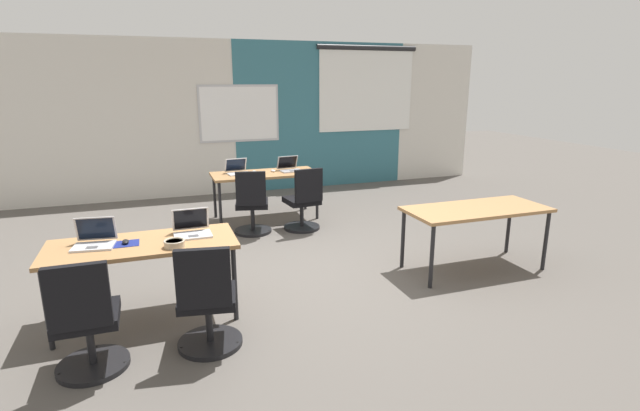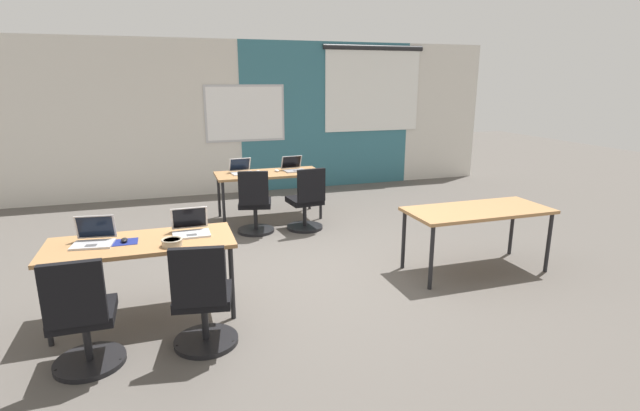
# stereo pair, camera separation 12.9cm
# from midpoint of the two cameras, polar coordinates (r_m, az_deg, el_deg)

# --- Properties ---
(ground_plane) EXTENTS (24.00, 24.00, 0.00)m
(ground_plane) POSITION_cam_midpoint_polar(r_m,az_deg,el_deg) (5.51, -1.80, -7.58)
(ground_plane) COLOR #56514C
(back_wall_assembly) EXTENTS (10.00, 0.27, 2.80)m
(back_wall_assembly) POSITION_cam_midpoint_polar(r_m,az_deg,el_deg) (9.22, -9.59, 10.35)
(back_wall_assembly) COLOR silver
(back_wall_assembly) RESTS_ON ground
(desk_near_left) EXTENTS (1.60, 0.70, 0.72)m
(desk_near_left) POSITION_cam_midpoint_polar(r_m,az_deg,el_deg) (4.50, -21.20, -4.88)
(desk_near_left) COLOR #A37547
(desk_near_left) RESTS_ON ground
(desk_near_right) EXTENTS (1.60, 0.70, 0.72)m
(desk_near_right) POSITION_cam_midpoint_polar(r_m,az_deg,el_deg) (5.57, 17.55, -0.85)
(desk_near_right) COLOR #A37547
(desk_near_right) RESTS_ON ground
(desk_far_center) EXTENTS (1.60, 0.70, 0.72)m
(desk_far_center) POSITION_cam_midpoint_polar(r_m,az_deg,el_deg) (7.36, -7.09, 3.45)
(desk_far_center) COLOR #A37547
(desk_far_center) RESTS_ON ground
(laptop_near_left_end) EXTENTS (0.36, 0.32, 0.23)m
(laptop_near_left_end) POSITION_cam_midpoint_polar(r_m,az_deg,el_deg) (4.54, -26.11, -3.74)
(laptop_near_left_end) COLOR #B7B7BC
(laptop_near_left_end) RESTS_ON desk_near_left
(mousepad_near_left_end) EXTENTS (0.22, 0.19, 0.00)m
(mousepad_near_left_end) POSITION_cam_midpoint_polar(r_m,az_deg,el_deg) (4.49, -22.98, -4.23)
(mousepad_near_left_end) COLOR navy
(mousepad_near_left_end) RESTS_ON desk_near_left
(mouse_near_left_end) EXTENTS (0.06, 0.10, 0.03)m
(mouse_near_left_end) POSITION_cam_midpoint_polar(r_m,az_deg,el_deg) (4.49, -23.00, -4.00)
(mouse_near_left_end) COLOR black
(mouse_near_left_end) RESTS_ON mousepad_near_left_end
(chair_near_left_end) EXTENTS (0.52, 0.54, 0.92)m
(chair_near_left_end) POSITION_cam_midpoint_polar(r_m,az_deg,el_deg) (3.95, -26.99, -12.79)
(chair_near_left_end) COLOR black
(chair_near_left_end) RESTS_ON ground
(laptop_far_right) EXTENTS (0.36, 0.35, 0.22)m
(laptop_far_right) POSITION_cam_midpoint_polar(r_m,az_deg,el_deg) (7.46, -4.12, 4.53)
(laptop_far_right) COLOR #9E9EA3
(laptop_far_right) RESTS_ON desk_far_center
(mouse_far_right) EXTENTS (0.08, 0.11, 0.03)m
(mouse_far_right) POSITION_cam_midpoint_polar(r_m,az_deg,el_deg) (7.41, -6.15, 4.15)
(mouse_far_right) COLOR silver
(mouse_far_right) RESTS_ON desk_far_center
(chair_far_right) EXTENTS (0.52, 0.56, 0.92)m
(chair_far_right) POSITION_cam_midpoint_polar(r_m,az_deg,el_deg) (6.78, -2.51, 0.11)
(chair_far_right) COLOR black
(chair_far_right) RESTS_ON ground
(laptop_near_left_inner) EXTENTS (0.33, 0.30, 0.23)m
(laptop_near_left_inner) POSITION_cam_midpoint_polar(r_m,az_deg,el_deg) (4.54, -15.83, -2.76)
(laptop_near_left_inner) COLOR silver
(laptop_near_left_inner) RESTS_ON desk_near_left
(chair_near_left_inner) EXTENTS (0.52, 0.57, 0.92)m
(chair_near_left_inner) POSITION_cam_midpoint_polar(r_m,az_deg,el_deg) (3.93, -14.26, -11.63)
(chair_near_left_inner) COLOR black
(chair_near_left_inner) RESTS_ON ground
(laptop_far_left) EXTENTS (0.37, 0.36, 0.22)m
(laptop_far_left) POSITION_cam_midpoint_polar(r_m,az_deg,el_deg) (7.33, -10.29, 4.14)
(laptop_far_left) COLOR silver
(laptop_far_left) RESTS_ON desk_far_center
(mouse_far_left) EXTENTS (0.08, 0.11, 0.03)m
(mouse_far_left) POSITION_cam_midpoint_polar(r_m,az_deg,el_deg) (7.37, -8.33, 4.02)
(mouse_far_left) COLOR silver
(mouse_far_left) RESTS_ON desk_far_center
(chair_far_left) EXTENTS (0.53, 0.58, 0.92)m
(chair_far_left) POSITION_cam_midpoint_polar(r_m,az_deg,el_deg) (6.68, -8.67, -0.28)
(chair_far_left) COLOR black
(chair_far_left) RESTS_ON ground
(snack_bowl) EXTENTS (0.18, 0.18, 0.06)m
(snack_bowl) POSITION_cam_midpoint_polar(r_m,az_deg,el_deg) (4.26, -17.86, -4.31)
(snack_bowl) COLOR tan
(snack_bowl) RESTS_ON desk_near_left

